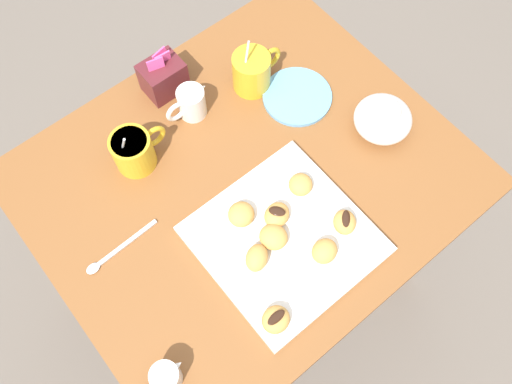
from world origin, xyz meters
TOP-DOWN VIEW (x-y plane):
  - ground_plane at (0.00, 0.00)m, footprint 8.00×8.00m
  - dining_table at (0.00, 0.00)m, footprint 0.86×0.73m
  - pastry_plate_square at (-0.03, -0.16)m, footprint 0.31×0.31m
  - coffee_mug_mustard_left at (-0.15, 0.17)m, footprint 0.12×0.08m
  - coffee_mug_mustard_right at (0.16, 0.17)m, footprint 0.12×0.08m
  - cream_pitcher_white at (0.01, 0.20)m, footprint 0.10×0.06m
  - sugar_caddy at (-0.00, 0.29)m, footprint 0.09×0.07m
  - ice_cream_bowl at (0.30, -0.09)m, footprint 0.12×0.12m
  - chocolate_sauce_pitcher at (-0.36, -0.22)m, footprint 0.09×0.05m
  - saucer_sky_left at (0.21, 0.08)m, footprint 0.15×0.15m
  - loose_spoon_near_saucer at (-0.30, 0.03)m, footprint 0.16×0.02m
  - beignet_0 at (-0.05, -0.15)m, footprint 0.07×0.07m
  - beignet_1 at (-0.10, -0.16)m, footprint 0.07×0.07m
  - beignet_2 at (0.08, -0.21)m, footprint 0.07×0.07m
  - chocolate_drizzle_2 at (0.08, -0.21)m, footprint 0.04×0.04m
  - beignet_3 at (0.01, -0.23)m, footprint 0.06×0.05m
  - beignet_4 at (-0.02, -0.12)m, footprint 0.07×0.06m
  - chocolate_drizzle_4 at (-0.02, -0.12)m, footprint 0.04×0.04m
  - beignet_5 at (-0.07, -0.07)m, footprint 0.07×0.07m
  - beignet_6 at (0.06, -0.09)m, footprint 0.07×0.07m
  - beignet_7 at (-0.15, -0.27)m, footprint 0.06×0.06m
  - chocolate_drizzle_7 at (-0.15, -0.27)m, footprint 0.04×0.02m

SIDE VIEW (x-z plane):
  - ground_plane at x=0.00m, z-range 0.00..0.00m
  - dining_table at x=0.00m, z-range 0.21..0.92m
  - loose_spoon_near_saucer at x=-0.30m, z-range 0.71..0.72m
  - saucer_sky_left at x=0.21m, z-range 0.71..0.72m
  - pastry_plate_square at x=-0.03m, z-range 0.71..0.73m
  - chocolate_sauce_pitcher at x=-0.36m, z-range 0.72..0.77m
  - beignet_6 at x=0.06m, z-range 0.73..0.76m
  - beignet_7 at x=-0.15m, z-range 0.73..0.76m
  - beignet_2 at x=0.08m, z-range 0.73..0.76m
  - beignet_5 at x=-0.07m, z-range 0.73..0.77m
  - beignet_4 at x=-0.02m, z-range 0.73..0.77m
  - beignet_0 at x=-0.05m, z-range 0.73..0.77m
  - beignet_3 at x=0.01m, z-range 0.73..0.77m
  - beignet_1 at x=-0.10m, z-range 0.73..0.77m
  - ice_cream_bowl at x=0.30m, z-range 0.71..0.80m
  - cream_pitcher_white at x=0.01m, z-range 0.72..0.79m
  - sugar_caddy at x=0.00m, z-range 0.70..0.81m
  - coffee_mug_mustard_left at x=-0.15m, z-range 0.70..0.83m
  - coffee_mug_mustard_right at x=0.16m, z-range 0.69..0.83m
  - chocolate_drizzle_7 at x=-0.15m, z-range 0.76..0.77m
  - chocolate_drizzle_2 at x=0.08m, z-range 0.76..0.77m
  - chocolate_drizzle_4 at x=-0.02m, z-range 0.76..0.77m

